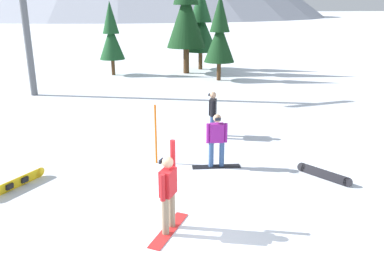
{
  "coord_description": "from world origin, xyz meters",
  "views": [
    {
      "loc": [
        -2.64,
        -6.14,
        4.6
      ],
      "look_at": [
        1.15,
        4.66,
        1.0
      ],
      "focal_mm": 35.91,
      "sensor_mm": 36.0,
      "label": 1
    }
  ],
  "objects_px": {
    "snowboarder_midground": "(217,140)",
    "pine_tree_broad": "(201,24)",
    "loose_snowboard_near_right": "(324,174)",
    "loose_snowboard_far_spare": "(16,183)",
    "snowboarder_background": "(213,113)",
    "snowboarder_foreground": "(168,191)",
    "pine_tree_tall": "(111,35)",
    "pine_tree_twin": "(186,8)",
    "trail_marker_pole": "(156,134)",
    "pine_tree_leaning": "(220,34)"
  },
  "relations": [
    {
      "from": "snowboarder_foreground",
      "to": "pine_tree_broad",
      "type": "bearing_deg",
      "value": 67.75
    },
    {
      "from": "pine_tree_broad",
      "to": "loose_snowboard_far_spare",
      "type": "bearing_deg",
      "value": -123.78
    },
    {
      "from": "snowboarder_background",
      "to": "pine_tree_broad",
      "type": "xyz_separation_m",
      "value": [
        5.32,
        15.48,
        2.5
      ]
    },
    {
      "from": "pine_tree_leaning",
      "to": "snowboarder_foreground",
      "type": "bearing_deg",
      "value": -116.54
    },
    {
      "from": "snowboarder_midground",
      "to": "pine_tree_leaning",
      "type": "bearing_deg",
      "value": 66.57
    },
    {
      "from": "pine_tree_twin",
      "to": "snowboarder_midground",
      "type": "bearing_deg",
      "value": -105.55
    },
    {
      "from": "snowboarder_midground",
      "to": "loose_snowboard_far_spare",
      "type": "bearing_deg",
      "value": 175.52
    },
    {
      "from": "snowboarder_midground",
      "to": "pine_tree_tall",
      "type": "bearing_deg",
      "value": 91.59
    },
    {
      "from": "trail_marker_pole",
      "to": "pine_tree_leaning",
      "type": "bearing_deg",
      "value": 59.21
    },
    {
      "from": "snowboarder_background",
      "to": "pine_tree_leaning",
      "type": "distance_m",
      "value": 11.84
    },
    {
      "from": "snowboarder_foreground",
      "to": "snowboarder_background",
      "type": "xyz_separation_m",
      "value": [
        3.28,
        5.54,
        -0.04
      ]
    },
    {
      "from": "trail_marker_pole",
      "to": "pine_tree_broad",
      "type": "height_order",
      "value": "pine_tree_broad"
    },
    {
      "from": "snowboarder_foreground",
      "to": "loose_snowboard_near_right",
      "type": "relative_size",
      "value": 1.25
    },
    {
      "from": "snowboarder_background",
      "to": "pine_tree_twin",
      "type": "bearing_deg",
      "value": 75.3
    },
    {
      "from": "snowboarder_background",
      "to": "pine_tree_leaning",
      "type": "bearing_deg",
      "value": 65.71
    },
    {
      "from": "snowboarder_background",
      "to": "trail_marker_pole",
      "type": "relative_size",
      "value": 0.92
    },
    {
      "from": "snowboarder_foreground",
      "to": "pine_tree_leaning",
      "type": "height_order",
      "value": "pine_tree_leaning"
    },
    {
      "from": "snowboarder_midground",
      "to": "pine_tree_broad",
      "type": "height_order",
      "value": "pine_tree_broad"
    },
    {
      "from": "snowboarder_foreground",
      "to": "loose_snowboard_far_spare",
      "type": "distance_m",
      "value": 4.7
    },
    {
      "from": "snowboarder_foreground",
      "to": "trail_marker_pole",
      "type": "bearing_deg",
      "value": 79.67
    },
    {
      "from": "snowboarder_foreground",
      "to": "snowboarder_background",
      "type": "relative_size",
      "value": 1.17
    },
    {
      "from": "snowboarder_foreground",
      "to": "pine_tree_broad",
      "type": "height_order",
      "value": "pine_tree_broad"
    },
    {
      "from": "snowboarder_foreground",
      "to": "loose_snowboard_far_spare",
      "type": "bearing_deg",
      "value": 134.67
    },
    {
      "from": "trail_marker_pole",
      "to": "pine_tree_twin",
      "type": "height_order",
      "value": "pine_tree_twin"
    },
    {
      "from": "snowboarder_midground",
      "to": "pine_tree_broad",
      "type": "bearing_deg",
      "value": 70.89
    },
    {
      "from": "snowboarder_background",
      "to": "pine_tree_tall",
      "type": "xyz_separation_m",
      "value": [
        -1.46,
        15.03,
        1.86
      ]
    },
    {
      "from": "snowboarder_background",
      "to": "pine_tree_twin",
      "type": "distance_m",
      "value": 14.99
    },
    {
      "from": "loose_snowboard_near_right",
      "to": "pine_tree_leaning",
      "type": "xyz_separation_m",
      "value": [
        3.22,
        15.05,
        2.85
      ]
    },
    {
      "from": "snowboarder_midground",
      "to": "pine_tree_twin",
      "type": "xyz_separation_m",
      "value": [
        4.66,
        16.74,
        3.7
      ]
    },
    {
      "from": "snowboarder_midground",
      "to": "snowboarder_background",
      "type": "xyz_separation_m",
      "value": [
        0.97,
        2.68,
        0.03
      ]
    },
    {
      "from": "snowboarder_midground",
      "to": "pine_tree_tall",
      "type": "xyz_separation_m",
      "value": [
        -0.49,
        17.71,
        1.88
      ]
    },
    {
      "from": "loose_snowboard_near_right",
      "to": "loose_snowboard_far_spare",
      "type": "distance_m",
      "value": 8.4
    },
    {
      "from": "pine_tree_twin",
      "to": "loose_snowboard_far_spare",
      "type": "bearing_deg",
      "value": -122.09
    },
    {
      "from": "snowboarder_foreground",
      "to": "pine_tree_leaning",
      "type": "xyz_separation_m",
      "value": [
        8.08,
        16.17,
        2.04
      ]
    },
    {
      "from": "pine_tree_broad",
      "to": "pine_tree_twin",
      "type": "relative_size",
      "value": 0.74
    },
    {
      "from": "pine_tree_tall",
      "to": "pine_tree_leaning",
      "type": "relative_size",
      "value": 0.93
    },
    {
      "from": "pine_tree_tall",
      "to": "pine_tree_twin",
      "type": "relative_size",
      "value": 0.6
    },
    {
      "from": "pine_tree_twin",
      "to": "pine_tree_broad",
      "type": "bearing_deg",
      "value": 41.05
    },
    {
      "from": "snowboarder_foreground",
      "to": "snowboarder_midground",
      "type": "relative_size",
      "value": 1.2
    },
    {
      "from": "snowboarder_midground",
      "to": "pine_tree_twin",
      "type": "relative_size",
      "value": 0.2
    },
    {
      "from": "pine_tree_twin",
      "to": "pine_tree_tall",
      "type": "bearing_deg",
      "value": 169.35
    },
    {
      "from": "snowboarder_midground",
      "to": "pine_tree_broad",
      "type": "relative_size",
      "value": 0.26
    },
    {
      "from": "pine_tree_tall",
      "to": "pine_tree_broad",
      "type": "relative_size",
      "value": 0.81
    },
    {
      "from": "loose_snowboard_far_spare",
      "to": "trail_marker_pole",
      "type": "xyz_separation_m",
      "value": [
        3.94,
        0.47,
        0.78
      ]
    },
    {
      "from": "pine_tree_twin",
      "to": "pine_tree_leaning",
      "type": "xyz_separation_m",
      "value": [
        1.11,
        -3.43,
        -1.59
      ]
    },
    {
      "from": "snowboarder_foreground",
      "to": "pine_tree_twin",
      "type": "relative_size",
      "value": 0.24
    },
    {
      "from": "loose_snowboard_far_spare",
      "to": "loose_snowboard_near_right",
      "type": "bearing_deg",
      "value": -14.98
    },
    {
      "from": "loose_snowboard_near_right",
      "to": "pine_tree_tall",
      "type": "distance_m",
      "value": 19.86
    },
    {
      "from": "pine_tree_leaning",
      "to": "pine_tree_tall",
      "type": "bearing_deg",
      "value": 144.87
    },
    {
      "from": "snowboarder_background",
      "to": "loose_snowboard_near_right",
      "type": "relative_size",
      "value": 1.07
    }
  ]
}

